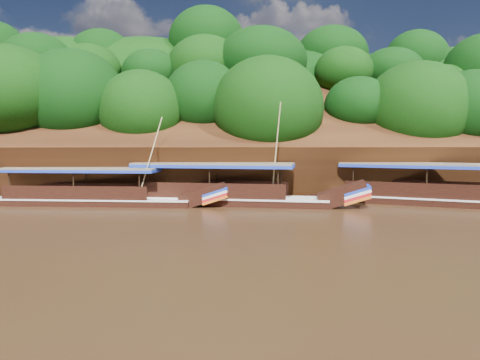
% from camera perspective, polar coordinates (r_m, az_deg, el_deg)
% --- Properties ---
extents(ground, '(160.00, 160.00, 0.00)m').
position_cam_1_polar(ground, '(23.24, 4.83, -5.54)').
color(ground, black).
rests_on(ground, ground).
extents(riverbank, '(120.00, 30.06, 19.40)m').
position_cam_1_polar(riverbank, '(45.56, 1.27, 1.93)').
color(riverbank, black).
rests_on(riverbank, ground).
extents(boat_0, '(15.99, 9.20, 7.02)m').
position_cam_1_polar(boat_0, '(33.00, 24.80, -1.83)').
color(boat_0, black).
rests_on(boat_0, ground).
extents(boat_1, '(15.90, 5.50, 7.03)m').
position_cam_1_polar(boat_1, '(30.41, -0.24, -1.90)').
color(boat_1, black).
rests_on(boat_1, ground).
extents(boat_2, '(15.52, 3.87, 6.16)m').
position_cam_1_polar(boat_2, '(31.55, -16.22, -1.98)').
color(boat_2, black).
rests_on(boat_2, ground).
extents(reeds, '(50.63, 2.43, 2.13)m').
position_cam_1_polar(reeds, '(32.53, -0.95, -0.92)').
color(reeds, '#235615').
rests_on(reeds, ground).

